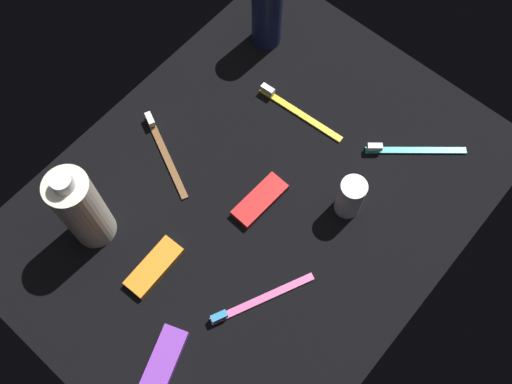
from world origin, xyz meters
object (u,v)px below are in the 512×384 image
lotion_bottle (267,10)px  toothbrush_yellow (296,110)px  toothbrush_pink (256,301)px  snack_bar_orange (154,267)px  bodywash_bottle (81,209)px  deodorant_stick (350,197)px  snack_bar_red (259,201)px  snack_bar_purple (164,361)px  toothbrush_teal (410,149)px  toothbrush_brown (164,150)px

lotion_bottle → toothbrush_yellow: (-9.10, -14.84, -7.56)cm
toothbrush_pink → snack_bar_orange: size_ratio=1.62×
bodywash_bottle → deodorant_stick: bearing=-43.7°
toothbrush_yellow → snack_bar_red: (-18.15, -6.84, 0.14)cm
snack_bar_purple → snack_bar_orange: bearing=29.8°
toothbrush_yellow → toothbrush_pink: (-31.41, -17.74, 0.00)cm
toothbrush_teal → snack_bar_orange: toothbrush_teal is taller
lotion_bottle → snack_bar_red: 35.60cm
lotion_bottle → toothbrush_brown: 31.88cm
lotion_bottle → toothbrush_teal: bearing=-93.4°
lotion_bottle → snack_bar_orange: (-47.23, -16.39, -7.42)cm
toothbrush_teal → snack_bar_purple: (-54.69, 7.39, 0.14)cm
toothbrush_brown → snack_bar_red: (3.63, -19.26, 0.14)cm
deodorant_stick → toothbrush_teal: size_ratio=0.61×
snack_bar_purple → toothbrush_pink: bearing=-36.6°
bodywash_bottle → snack_bar_red: bearing=-39.2°
toothbrush_pink → snack_bar_red: 17.16cm
toothbrush_yellow → toothbrush_brown: 25.08cm
deodorant_stick → bodywash_bottle: bearing=136.3°
deodorant_stick → snack_bar_orange: deodorant_stick is taller
toothbrush_yellow → snack_bar_orange: (-38.13, -1.56, 0.14)cm
toothbrush_yellow → toothbrush_brown: (-21.78, 12.42, 0.00)cm
toothbrush_yellow → toothbrush_teal: (7.03, -20.52, 0.00)cm
toothbrush_pink → toothbrush_teal: 38.53cm
lotion_bottle → toothbrush_yellow: 18.98cm
lotion_bottle → toothbrush_teal: lotion_bottle is taller
bodywash_bottle → toothbrush_yellow: 42.05cm
lotion_bottle → toothbrush_pink: size_ratio=1.11×
toothbrush_pink → toothbrush_teal: size_ratio=1.17×
toothbrush_brown → snack_bar_red: 19.60cm
snack_bar_red → lotion_bottle: bearing=40.9°
toothbrush_yellow → snack_bar_red: 19.40cm
snack_bar_orange → snack_bar_red: same height
bodywash_bottle → snack_bar_orange: (1.60, -12.32, -8.45)cm
toothbrush_teal → snack_bar_orange: (-45.16, 18.96, 0.14)cm
toothbrush_brown → toothbrush_yellow: bearing=-29.7°
snack_bar_purple → snack_bar_orange: 15.00cm
toothbrush_yellow → snack_bar_orange: bearing=-177.7°
toothbrush_pink → snack_bar_orange: 17.52cm
deodorant_stick → toothbrush_teal: (15.91, -1.83, -3.81)cm
toothbrush_yellow → toothbrush_pink: 36.07cm
lotion_bottle → bodywash_bottle: 49.01cm
toothbrush_teal → snack_bar_orange: 48.98cm
toothbrush_pink → snack_bar_purple: bearing=164.2°
bodywash_bottle → snack_bar_orange: size_ratio=1.93×
bodywash_bottle → toothbrush_yellow: size_ratio=1.11×
toothbrush_brown → toothbrush_teal: bearing=-48.8°
toothbrush_yellow → toothbrush_pink: same height
toothbrush_teal → snack_bar_red: 28.65cm
deodorant_stick → toothbrush_yellow: bearing=64.6°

